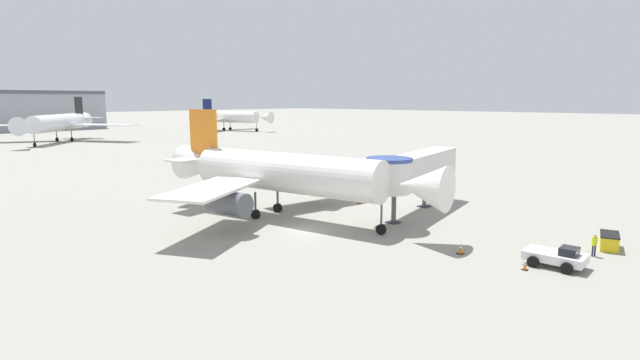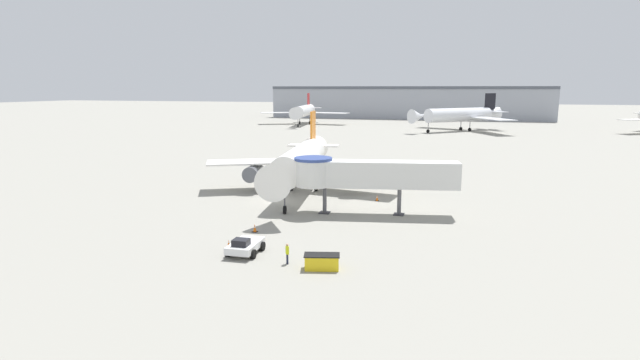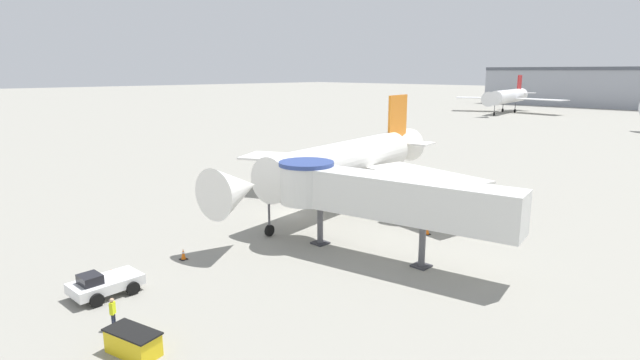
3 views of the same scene
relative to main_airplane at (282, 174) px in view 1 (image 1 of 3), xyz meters
name	(u,v)px [view 1 (image 1 of 3)]	position (x,y,z in m)	size (l,w,h in m)	color
ground_plane	(305,230)	(-1.69, -4.69, -4.29)	(800.00, 800.00, 0.00)	gray
main_airplane	(282,174)	(0.00, 0.00, 0.00)	(26.39, 29.71, 10.16)	white
jet_bridge	(412,169)	(9.79, -8.05, 0.15)	(17.50, 6.29, 6.13)	silver
pushback_tug_white	(556,257)	(3.10, -23.86, -3.59)	(2.62, 3.90, 1.49)	silver
service_container_yellow	(609,241)	(10.17, -25.42, -3.71)	(2.92, 1.91, 1.15)	yellow
traffic_cone_apron_front	(525,266)	(0.98, -22.57, -4.00)	(0.37, 0.37, 0.62)	black
traffic_cone_starboard_wing	(359,201)	(10.14, -1.34, -3.94)	(0.45, 0.45, 0.74)	black
traffic_cone_near_nose	(461,249)	(1.29, -17.77, -3.92)	(0.48, 0.48, 0.78)	black
ground_crew_marshaller	(594,244)	(7.28, -25.10, -3.34)	(0.34, 0.36, 1.65)	#1E2338
background_jet_black_tail	(59,123)	(17.89, 104.17, 0.85)	(31.25, 31.26, 11.80)	silver
background_jet_navy_tail	(231,117)	(78.24, 110.60, 0.61)	(29.46, 30.78, 11.20)	white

